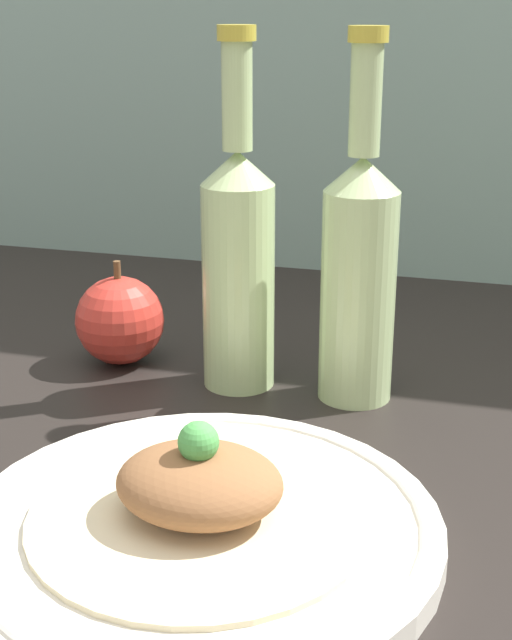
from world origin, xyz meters
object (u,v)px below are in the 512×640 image
object	(u,v)px
cider_bottle_right	(359,268)
plate	(201,527)
cider_bottle_left	(238,259)
plated_food	(200,492)
apple	(120,320)

from	to	relation	value
cider_bottle_right	plate	bearing A→B (deg)	-102.55
plate	cider_bottle_left	xyz separation A→B (cm)	(-4.80, 24.11, 10.18)
cider_bottle_left	cider_bottle_right	size ratio (longest dim) A/B	1.00
plated_food	cider_bottle_right	size ratio (longest dim) A/B	0.71
plate	apple	distance (cm)	30.89
plated_food	cider_bottle_left	size ratio (longest dim) A/B	0.71
plate	apple	xyz separation A→B (cm)	(-16.67, 25.84, 2.98)
plated_food	apple	bearing A→B (deg)	122.82
plate	cider_bottle_left	bearing A→B (deg)	101.26
plate	plated_food	world-z (taller)	plated_food
apple	plate	bearing A→B (deg)	-57.18
cider_bottle_left	apple	world-z (taller)	cider_bottle_left
plate	plated_food	bearing A→B (deg)	0.00
plate	apple	bearing A→B (deg)	122.82
plated_food	cider_bottle_left	bearing A→B (deg)	101.26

